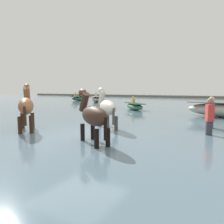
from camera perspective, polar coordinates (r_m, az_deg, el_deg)
The scene contains 11 objects.
ground_plane at distance 6.96m, azimuth -8.88°, elevation -9.75°, with size 120.00×120.00×0.00m, color #666051.
water_surface at distance 15.85m, azimuth 14.54°, elevation -0.11°, with size 90.00×90.00×0.42m, color slate.
horse_lead_pinto at distance 7.97m, azimuth -1.41°, elevation 0.93°, with size 1.59×1.42×1.98m.
horse_trailing_chestnut at distance 8.16m, azimuth -22.36°, elevation 1.20°, with size 1.69×1.54×2.12m.
horse_flank_dark_bay at distance 5.77m, azimuth -5.15°, elevation -1.44°, with size 1.68×1.16×1.92m.
boat_mid_channel at distance 24.56m, azimuth -4.03°, elevation 3.54°, with size 2.33×3.34×1.14m.
boat_far_offshore at distance 27.90m, azimuth -8.70°, elevation 3.74°, with size 1.15×2.97×1.05m.
boat_distant_east at distance 15.33m, azimuth 6.14°, elevation 1.59°, with size 2.31×2.33×0.97m.
person_onlooker_right at distance 7.47m, azimuth 24.99°, elevation -2.35°, with size 0.30×0.37×1.63m.
person_wading_close at distance 8.82m, azimuth 25.34°, elevation -1.14°, with size 0.23×0.34×1.63m.
far_shoreline at distance 38.73m, azimuth 23.98°, elevation 3.47°, with size 80.00×2.40×0.80m, color #706B5B.
Camera 1 is at (4.24, -5.17, 1.91)m, focal length 33.54 mm.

